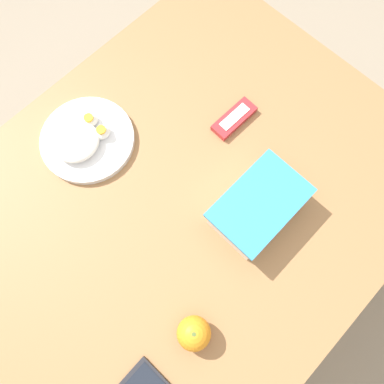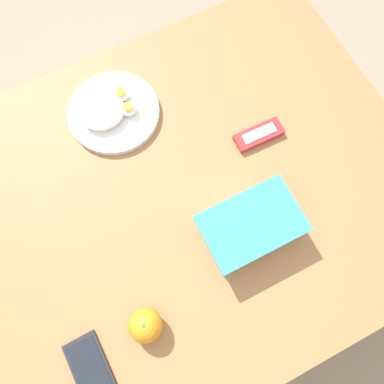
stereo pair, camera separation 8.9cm
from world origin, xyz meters
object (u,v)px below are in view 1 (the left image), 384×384
object	(u,v)px
orange_fruit	(194,333)
candy_bar	(234,119)
rice_plate	(85,140)
food_container	(258,207)

from	to	relation	value
orange_fruit	candy_bar	distance (m)	0.54
rice_plate	candy_bar	xyz separation A→B (m)	(-0.31, 0.23, -0.01)
food_container	rice_plate	size ratio (longest dim) A/B	0.93
food_container	rice_plate	world-z (taller)	food_container
food_container	rice_plate	bearing A→B (deg)	-68.92
orange_fruit	candy_bar	bearing A→B (deg)	-147.12
food_container	candy_bar	xyz separation A→B (m)	(-0.15, -0.20, -0.03)
food_container	candy_bar	world-z (taller)	food_container
candy_bar	food_container	bearing A→B (deg)	54.35
food_container	candy_bar	bearing A→B (deg)	-125.65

